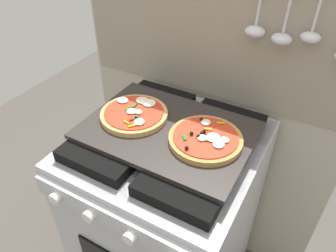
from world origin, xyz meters
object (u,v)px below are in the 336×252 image
(pizza_left, at_px, (135,113))
(pizza_right, at_px, (206,138))
(stove, at_px, (168,218))
(baking_tray, at_px, (168,130))

(pizza_left, height_order, pizza_right, pizza_right)
(pizza_right, bearing_deg, pizza_left, 179.06)
(stove, xyz_separation_m, pizza_right, (0.13, 0.00, 0.48))
(baking_tray, bearing_deg, pizza_left, 177.38)
(stove, distance_m, pizza_right, 0.50)
(baking_tray, height_order, pizza_left, pizza_left)
(stove, relative_size, pizza_right, 3.96)
(baking_tray, relative_size, pizza_left, 2.37)
(stove, bearing_deg, pizza_left, 176.67)
(stove, distance_m, baking_tray, 0.46)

